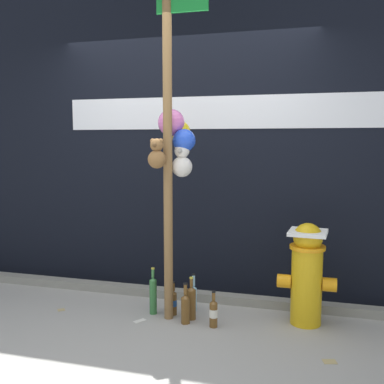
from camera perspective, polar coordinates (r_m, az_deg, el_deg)
ground_plane at (r=3.49m, az=-6.84°, el=-18.84°), size 14.00×14.00×0.00m
building_wall at (r=4.42m, az=-0.53°, el=7.62°), size 10.00×0.21×3.15m
curb_strip at (r=4.33m, az=-1.84°, el=-13.07°), size 8.00×0.12×0.08m
memorial_post at (r=3.66m, az=-2.58°, el=10.64°), size 0.56×0.50×2.99m
fire_hydrant at (r=3.76m, az=14.66°, el=-9.96°), size 0.47×0.32×0.84m
bottle_0 at (r=3.74m, az=-0.86°, el=-14.75°), size 0.07×0.07×0.34m
bottle_1 at (r=4.01m, az=0.20°, el=-13.35°), size 0.06×0.06×0.33m
bottle_2 at (r=3.92m, az=-2.46°, el=-14.00°), size 0.07×0.07×0.29m
bottle_3 at (r=3.94m, az=-5.06°, el=-13.10°), size 0.06×0.06×0.41m
bottle_4 at (r=3.68m, az=2.80°, el=-15.34°), size 0.07×0.07×0.30m
bottle_5 at (r=3.82m, az=-0.09°, el=-14.07°), size 0.08×0.08×0.36m
litter_0 at (r=3.86m, az=-6.81°, el=-16.22°), size 0.10×0.11×0.01m
litter_1 at (r=4.22m, az=-16.59°, el=-14.41°), size 0.08×0.08×0.01m
litter_2 at (r=3.35m, az=17.42°, el=-20.21°), size 0.11×0.09×0.01m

